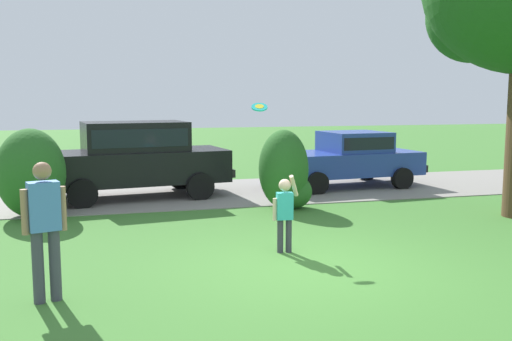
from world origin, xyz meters
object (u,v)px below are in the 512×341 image
object	(u,v)px
frisbee	(259,107)
adult_onlooker	(45,224)
parked_sedan	(347,157)
parked_suv	(135,155)
child_thrower	(285,209)

from	to	relation	value
frisbee	adult_onlooker	distance (m)	4.29
parked_sedan	adult_onlooker	size ratio (longest dim) A/B	2.61
parked_suv	frisbee	world-z (taller)	frisbee
parked_sedan	frisbee	xyz separation A→B (m)	(-4.00, -5.25, 1.50)
child_thrower	frisbee	bearing A→B (deg)	100.88
parked_sedan	child_thrower	world-z (taller)	parked_sedan
parked_suv	child_thrower	world-z (taller)	parked_suv
frisbee	parked_sedan	bearing A→B (deg)	52.64
child_thrower	frisbee	distance (m)	1.88
child_thrower	frisbee	world-z (taller)	frisbee
parked_suv	parked_sedan	bearing A→B (deg)	3.27
parked_sedan	adult_onlooker	world-z (taller)	adult_onlooker
parked_sedan	adult_onlooker	bearing A→B (deg)	-134.19
parked_suv	frisbee	xyz separation A→B (m)	(1.89, -4.91, 1.27)
parked_sedan	parked_suv	world-z (taller)	parked_suv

